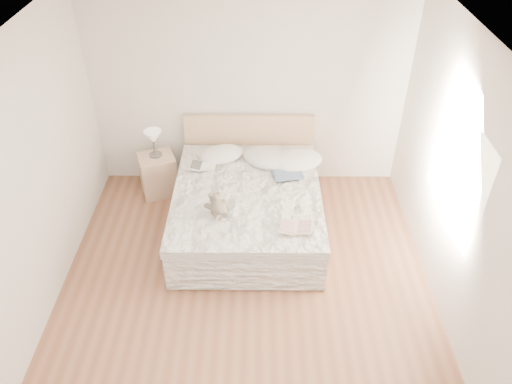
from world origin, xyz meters
TOP-DOWN VIEW (x-y plane):
  - floor at (0.00, 0.00)m, footprint 4.00×4.50m
  - ceiling at (0.00, 0.00)m, footprint 4.00×4.50m
  - wall_back at (0.00, 2.25)m, footprint 4.00×0.02m
  - wall_left at (-2.00, 0.00)m, footprint 0.02×4.50m
  - wall_right at (2.00, 0.00)m, footprint 0.02×4.50m
  - window at (1.99, 0.30)m, footprint 0.02×1.30m
  - bed at (0.00, 1.19)m, footprint 1.72×2.14m
  - nightstand at (-1.20, 1.88)m, footprint 0.56×0.53m
  - table_lamp at (-1.21, 1.92)m, footprint 0.30×0.30m
  - pillow_left at (-0.34, 1.82)m, footprint 0.68×0.61m
  - pillow_middle at (0.24, 1.73)m, footprint 0.76×0.68m
  - pillow_right at (0.62, 1.68)m, footprint 0.76×0.65m
  - blouse at (0.46, 1.53)m, footprint 0.66×0.69m
  - photo_book at (-0.56, 1.57)m, footprint 0.36×0.27m
  - childrens_book at (0.53, 0.42)m, footprint 0.39×0.30m
  - teddy_bear at (-0.31, 0.65)m, footprint 0.31×0.37m

SIDE VIEW (x-z plane):
  - floor at x=0.00m, z-range 0.00..0.00m
  - nightstand at x=-1.20m, z-range 0.00..0.56m
  - bed at x=0.00m, z-range -0.19..0.81m
  - blouse at x=0.46m, z-range 0.62..0.64m
  - photo_book at x=-0.56m, z-range 0.62..0.64m
  - childrens_book at x=0.53m, z-range 0.62..0.64m
  - pillow_left at x=-0.34m, z-range 0.56..0.72m
  - pillow_middle at x=0.24m, z-range 0.55..0.73m
  - pillow_right at x=0.62m, z-range 0.54..0.74m
  - teddy_bear at x=-0.31m, z-range 0.57..0.73m
  - table_lamp at x=-1.21m, z-range 0.64..1.00m
  - wall_back at x=0.00m, z-range 0.00..2.70m
  - wall_left at x=-2.00m, z-range 0.00..2.70m
  - wall_right at x=2.00m, z-range 0.00..2.70m
  - window at x=1.99m, z-range 0.90..2.00m
  - ceiling at x=0.00m, z-range 2.70..2.70m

